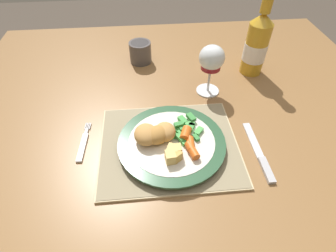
{
  "coord_description": "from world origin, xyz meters",
  "views": [
    {
      "loc": [
        -0.08,
        -0.58,
        1.23
      ],
      "look_at": [
        -0.04,
        -0.13,
        0.78
      ],
      "focal_mm": 28.0,
      "sensor_mm": 36.0,
      "label": 1
    }
  ],
  "objects_px": {
    "table_knife": "(260,156)",
    "drinking_cup": "(140,52)",
    "fork": "(83,144)",
    "bottle": "(257,43)",
    "wine_glass": "(212,60)",
    "dining_table": "(177,122)",
    "dinner_plate": "(172,143)"
  },
  "relations": [
    {
      "from": "table_knife",
      "to": "drinking_cup",
      "type": "xyz_separation_m",
      "value": [
        -0.27,
        0.45,
        0.03
      ]
    },
    {
      "from": "dinner_plate",
      "to": "dining_table",
      "type": "bearing_deg",
      "value": 78.45
    },
    {
      "from": "wine_glass",
      "to": "drinking_cup",
      "type": "height_order",
      "value": "wine_glass"
    },
    {
      "from": "fork",
      "to": "wine_glass",
      "type": "bearing_deg",
      "value": 27.95
    },
    {
      "from": "dinner_plate",
      "to": "table_knife",
      "type": "height_order",
      "value": "dinner_plate"
    },
    {
      "from": "bottle",
      "to": "drinking_cup",
      "type": "xyz_separation_m",
      "value": [
        -0.36,
        0.1,
        -0.06
      ]
    },
    {
      "from": "fork",
      "to": "dining_table",
      "type": "bearing_deg",
      "value": 29.1
    },
    {
      "from": "dining_table",
      "to": "wine_glass",
      "type": "xyz_separation_m",
      "value": [
        0.1,
        0.05,
        0.19
      ]
    },
    {
      "from": "dinner_plate",
      "to": "fork",
      "type": "xyz_separation_m",
      "value": [
        -0.22,
        0.03,
        -0.01
      ]
    },
    {
      "from": "bottle",
      "to": "fork",
      "type": "bearing_deg",
      "value": -151.43
    },
    {
      "from": "bottle",
      "to": "drinking_cup",
      "type": "distance_m",
      "value": 0.38
    },
    {
      "from": "fork",
      "to": "bottle",
      "type": "relative_size",
      "value": 0.47
    },
    {
      "from": "fork",
      "to": "table_knife",
      "type": "relative_size",
      "value": 0.69
    },
    {
      "from": "dinner_plate",
      "to": "bottle",
      "type": "relative_size",
      "value": 0.93
    },
    {
      "from": "bottle",
      "to": "wine_glass",
      "type": "bearing_deg",
      "value": -150.13
    },
    {
      "from": "bottle",
      "to": "table_knife",
      "type": "bearing_deg",
      "value": -104.15
    },
    {
      "from": "fork",
      "to": "bottle",
      "type": "xyz_separation_m",
      "value": [
        0.51,
        0.28,
        0.1
      ]
    },
    {
      "from": "wine_glass",
      "to": "bottle",
      "type": "xyz_separation_m",
      "value": [
        0.16,
        0.09,
        -0.01
      ]
    },
    {
      "from": "dining_table",
      "to": "drinking_cup",
      "type": "xyz_separation_m",
      "value": [
        -0.1,
        0.24,
        0.12
      ]
    },
    {
      "from": "fork",
      "to": "table_knife",
      "type": "bearing_deg",
      "value": -10.38
    },
    {
      "from": "dinner_plate",
      "to": "table_knife",
      "type": "relative_size",
      "value": 1.38
    },
    {
      "from": "wine_glass",
      "to": "bottle",
      "type": "bearing_deg",
      "value": 29.87
    },
    {
      "from": "dinner_plate",
      "to": "wine_glass",
      "type": "relative_size",
      "value": 1.72
    },
    {
      "from": "dinner_plate",
      "to": "fork",
      "type": "relative_size",
      "value": 1.99
    },
    {
      "from": "table_knife",
      "to": "drinking_cup",
      "type": "relative_size",
      "value": 2.52
    },
    {
      "from": "dining_table",
      "to": "bottle",
      "type": "bearing_deg",
      "value": 28.06
    },
    {
      "from": "dinner_plate",
      "to": "drinking_cup",
      "type": "relative_size",
      "value": 3.48
    },
    {
      "from": "dinner_plate",
      "to": "fork",
      "type": "distance_m",
      "value": 0.22
    },
    {
      "from": "bottle",
      "to": "dining_table",
      "type": "bearing_deg",
      "value": -151.94
    },
    {
      "from": "dining_table",
      "to": "drinking_cup",
      "type": "height_order",
      "value": "drinking_cup"
    },
    {
      "from": "table_knife",
      "to": "bottle",
      "type": "bearing_deg",
      "value": 75.85
    },
    {
      "from": "wine_glass",
      "to": "drinking_cup",
      "type": "relative_size",
      "value": 2.02
    }
  ]
}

